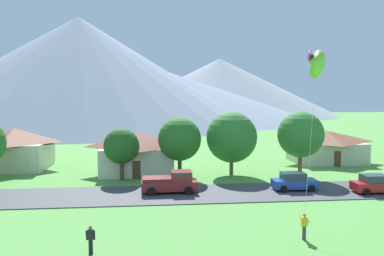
{
  "coord_description": "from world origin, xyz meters",
  "views": [
    {
      "loc": [
        -4.74,
        -9.54,
        9.07
      ],
      "look_at": [
        -1.84,
        18.49,
        6.75
      ],
      "focal_mm": 36.25,
      "sensor_mm": 36.0,
      "label": 1
    }
  ],
  "objects_px": {
    "tree_center": "(301,135)",
    "parked_car_blue_west_end": "(294,182)",
    "tree_near_right": "(121,146)",
    "watcher_person": "(91,239)",
    "house_rightmost": "(15,148)",
    "parked_car_red_mid_west": "(375,184)",
    "pickup_truck_maroon_west_side": "(171,182)",
    "kite_flyer_with_kite": "(316,65)",
    "house_left_center": "(137,152)",
    "tree_near_left": "(232,137)",
    "tree_left_of_center": "(180,139)",
    "house_leftmost": "(326,146)"
  },
  "relations": [
    {
      "from": "parked_car_blue_west_end",
      "to": "pickup_truck_maroon_west_side",
      "type": "bearing_deg",
      "value": 179.05
    },
    {
      "from": "tree_center",
      "to": "parked_car_blue_west_end",
      "type": "bearing_deg",
      "value": -116.53
    },
    {
      "from": "tree_near_right",
      "to": "watcher_person",
      "type": "bearing_deg",
      "value": -90.77
    },
    {
      "from": "house_left_center",
      "to": "tree_near_left",
      "type": "relative_size",
      "value": 1.23
    },
    {
      "from": "parked_car_red_mid_west",
      "to": "parked_car_blue_west_end",
      "type": "bearing_deg",
      "value": 165.68
    },
    {
      "from": "tree_left_of_center",
      "to": "parked_car_blue_west_end",
      "type": "relative_size",
      "value": 1.59
    },
    {
      "from": "house_leftmost",
      "to": "house_rightmost",
      "type": "bearing_deg",
      "value": -179.57
    },
    {
      "from": "watcher_person",
      "to": "pickup_truck_maroon_west_side",
      "type": "bearing_deg",
      "value": 68.74
    },
    {
      "from": "tree_center",
      "to": "parked_car_blue_west_end",
      "type": "height_order",
      "value": "tree_center"
    },
    {
      "from": "tree_near_right",
      "to": "parked_car_red_mid_west",
      "type": "relative_size",
      "value": 1.34
    },
    {
      "from": "house_leftmost",
      "to": "tree_left_of_center",
      "type": "xyz_separation_m",
      "value": [
        -20.77,
        -8.31,
        2.08
      ]
    },
    {
      "from": "house_left_center",
      "to": "tree_near_left",
      "type": "distance_m",
      "value": 11.22
    },
    {
      "from": "tree_near_left",
      "to": "tree_left_of_center",
      "type": "xyz_separation_m",
      "value": [
        -6.04,
        -1.08,
        -0.04
      ]
    },
    {
      "from": "parked_car_blue_west_end",
      "to": "parked_car_red_mid_west",
      "type": "distance_m",
      "value": 7.37
    },
    {
      "from": "tree_near_right",
      "to": "kite_flyer_with_kite",
      "type": "distance_m",
      "value": 22.0
    },
    {
      "from": "parked_car_red_mid_west",
      "to": "kite_flyer_with_kite",
      "type": "bearing_deg",
      "value": -149.51
    },
    {
      "from": "tree_near_left",
      "to": "tree_center",
      "type": "distance_m",
      "value": 7.63
    },
    {
      "from": "parked_car_red_mid_west",
      "to": "pickup_truck_maroon_west_side",
      "type": "relative_size",
      "value": 0.81
    },
    {
      "from": "house_leftmost",
      "to": "tree_left_of_center",
      "type": "bearing_deg",
      "value": -158.2
    },
    {
      "from": "tree_center",
      "to": "pickup_truck_maroon_west_side",
      "type": "distance_m",
      "value": 15.94
    },
    {
      "from": "tree_near_left",
      "to": "kite_flyer_with_kite",
      "type": "relative_size",
      "value": 0.57
    },
    {
      "from": "house_rightmost",
      "to": "watcher_person",
      "type": "height_order",
      "value": "house_rightmost"
    },
    {
      "from": "tree_near_right",
      "to": "house_rightmost",
      "type": "bearing_deg",
      "value": 149.07
    },
    {
      "from": "house_rightmost",
      "to": "kite_flyer_with_kite",
      "type": "bearing_deg",
      "value": -35.72
    },
    {
      "from": "pickup_truck_maroon_west_side",
      "to": "parked_car_blue_west_end",
      "type": "bearing_deg",
      "value": -0.95
    },
    {
      "from": "house_left_center",
      "to": "kite_flyer_with_kite",
      "type": "relative_size",
      "value": 0.71
    },
    {
      "from": "house_leftmost",
      "to": "house_rightmost",
      "type": "xyz_separation_m",
      "value": [
        -40.92,
        -0.31,
        0.37
      ]
    },
    {
      "from": "house_rightmost",
      "to": "parked_car_blue_west_end",
      "type": "relative_size",
      "value": 2.0
    },
    {
      "from": "house_left_center",
      "to": "tree_near_left",
      "type": "xyz_separation_m",
      "value": [
        10.8,
        -2.43,
        1.85
      ]
    },
    {
      "from": "tree_left_of_center",
      "to": "parked_car_blue_west_end",
      "type": "xyz_separation_m",
      "value": [
        10.54,
        -6.78,
        -3.47
      ]
    },
    {
      "from": "house_rightmost",
      "to": "parked_car_blue_west_end",
      "type": "xyz_separation_m",
      "value": [
        30.69,
        -14.78,
        -1.76
      ]
    },
    {
      "from": "parked_car_blue_west_end",
      "to": "watcher_person",
      "type": "xyz_separation_m",
      "value": [
        -17.12,
        -13.39,
        0.01
      ]
    },
    {
      "from": "house_left_center",
      "to": "tree_left_of_center",
      "type": "distance_m",
      "value": 6.18
    },
    {
      "from": "parked_car_blue_west_end",
      "to": "kite_flyer_with_kite",
      "type": "xyz_separation_m",
      "value": [
        -0.97,
        -6.6,
        10.59
      ]
    },
    {
      "from": "tree_center",
      "to": "pickup_truck_maroon_west_side",
      "type": "height_order",
      "value": "tree_center"
    },
    {
      "from": "tree_near_left",
      "to": "pickup_truck_maroon_west_side",
      "type": "relative_size",
      "value": 1.4
    },
    {
      "from": "kite_flyer_with_kite",
      "to": "tree_near_left",
      "type": "bearing_deg",
      "value": 103.75
    },
    {
      "from": "parked_car_blue_west_end",
      "to": "house_rightmost",
      "type": "bearing_deg",
      "value": 154.29
    },
    {
      "from": "tree_near_left",
      "to": "tree_near_right",
      "type": "bearing_deg",
      "value": -173.68
    },
    {
      "from": "parked_car_red_mid_west",
      "to": "watcher_person",
      "type": "distance_m",
      "value": 26.88
    },
    {
      "from": "tree_left_of_center",
      "to": "kite_flyer_with_kite",
      "type": "bearing_deg",
      "value": -54.41
    },
    {
      "from": "house_rightmost",
      "to": "parked_car_blue_west_end",
      "type": "height_order",
      "value": "house_rightmost"
    },
    {
      "from": "house_leftmost",
      "to": "parked_car_red_mid_west",
      "type": "height_order",
      "value": "house_leftmost"
    },
    {
      "from": "tree_left_of_center",
      "to": "watcher_person",
      "type": "bearing_deg",
      "value": -108.07
    },
    {
      "from": "parked_car_blue_west_end",
      "to": "pickup_truck_maroon_west_side",
      "type": "height_order",
      "value": "pickup_truck_maroon_west_side"
    },
    {
      "from": "house_rightmost",
      "to": "watcher_person",
      "type": "xyz_separation_m",
      "value": [
        13.57,
        -28.17,
        -1.75
      ]
    },
    {
      "from": "tree_center",
      "to": "house_rightmost",
      "type": "bearing_deg",
      "value": 164.41
    },
    {
      "from": "pickup_truck_maroon_west_side",
      "to": "watcher_person",
      "type": "bearing_deg",
      "value": -111.26
    },
    {
      "from": "parked_car_blue_west_end",
      "to": "tree_left_of_center",
      "type": "bearing_deg",
      "value": 147.25
    },
    {
      "from": "parked_car_blue_west_end",
      "to": "pickup_truck_maroon_west_side",
      "type": "xyz_separation_m",
      "value": [
        -11.84,
        0.2,
        0.19
      ]
    }
  ]
}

